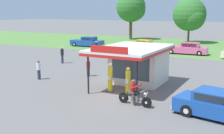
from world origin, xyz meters
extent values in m
plane|color=slate|center=(0.00, 0.00, 0.00)|extent=(300.00, 300.00, 0.00)
cube|color=#56843D|center=(0.00, 30.00, 0.00)|extent=(120.00, 24.00, 0.01)
cube|color=silver|center=(-0.41, 4.12, 1.42)|extent=(3.80, 3.47, 2.83)
cube|color=#384C56|center=(-0.41, 2.41, 1.47)|extent=(3.04, 0.05, 1.81)
cube|color=silver|center=(-0.41, 2.59, 2.91)|extent=(4.50, 7.04, 0.16)
cube|color=red|center=(-0.41, 2.59, 2.73)|extent=(4.50, 7.04, 0.18)
cube|color=red|center=(-0.41, -0.90, 3.21)|extent=(2.66, 0.08, 0.44)
cylinder|color=black|center=(1.38, -0.53, 1.42)|extent=(0.12, 0.12, 2.83)
cylinder|color=black|center=(-2.21, -0.53, 1.42)|extent=(0.12, 0.12, 2.83)
cube|color=slate|center=(-1.10, 0.56, 0.05)|extent=(0.44, 0.44, 0.10)
cylinder|color=yellow|center=(-1.10, 0.56, 0.95)|extent=(0.34, 0.34, 1.71)
cube|color=white|center=(-1.10, 0.38, 1.04)|extent=(0.22, 0.02, 0.28)
sphere|color=white|center=(-1.10, 0.56, 1.95)|extent=(0.26, 0.26, 0.26)
cube|color=slate|center=(0.27, 0.56, 0.05)|extent=(0.44, 0.44, 0.10)
cylinder|color=yellow|center=(0.27, 0.56, 0.87)|extent=(0.34, 0.34, 1.53)
cube|color=white|center=(0.27, 0.38, 0.94)|extent=(0.22, 0.02, 0.28)
sphere|color=#EACC4C|center=(0.27, 0.56, 1.77)|extent=(0.26, 0.26, 0.26)
cylinder|color=black|center=(2.39, -1.38, 0.32)|extent=(0.65, 0.18, 0.64)
cylinder|color=silver|center=(2.39, -1.38, 0.32)|extent=(0.17, 0.14, 0.16)
cylinder|color=black|center=(0.78, -1.16, 0.32)|extent=(0.65, 0.18, 0.64)
cylinder|color=silver|center=(0.78, -1.16, 0.32)|extent=(0.17, 0.14, 0.16)
ellipsoid|color=black|center=(1.68, -1.28, 0.78)|extent=(0.59, 0.31, 0.24)
cube|color=#59595E|center=(1.63, -1.28, 0.42)|extent=(0.47, 0.30, 0.36)
cube|color=black|center=(1.33, -1.24, 0.72)|extent=(0.51, 0.32, 0.10)
cylinder|color=silver|center=(2.29, -1.37, 0.60)|extent=(0.38, 0.12, 0.71)
cylinder|color=silver|center=(2.17, -1.35, 0.98)|extent=(0.13, 0.70, 0.04)
sphere|color=silver|center=(2.27, -1.36, 0.82)|extent=(0.16, 0.16, 0.16)
cube|color=black|center=(0.83, -1.17, 0.44)|extent=(0.46, 0.24, 0.12)
cylinder|color=silver|center=(1.25, -1.09, 0.28)|extent=(0.71, 0.17, 0.18)
cube|color=brown|center=(1.40, -1.25, 0.78)|extent=(0.44, 0.39, 0.14)
cylinder|color=brown|center=(1.62, -1.12, 0.38)|extent=(0.15, 0.25, 0.56)
cylinder|color=brown|center=(1.58, -1.43, 0.38)|extent=(0.15, 0.25, 0.56)
cylinder|color=#B21E23|center=(1.44, -1.25, 1.09)|extent=(0.45, 0.37, 0.60)
sphere|color=brown|center=(1.50, -1.26, 1.47)|extent=(0.22, 0.22, 0.22)
cylinder|color=#B21E23|center=(1.71, -1.09, 1.18)|extent=(0.54, 0.16, 0.31)
cylinder|color=#B21E23|center=(1.65, -1.48, 1.18)|extent=(0.54, 0.16, 0.31)
cube|color=#19479E|center=(6.28, -1.08, 1.20)|extent=(2.58, 2.08, 0.50)
cube|color=#283847|center=(6.43, -0.26, 1.20)|extent=(1.94, 0.39, 0.38)
cube|color=#283847|center=(6.13, -1.89, 1.20)|extent=(1.94, 0.39, 0.38)
cube|color=silver|center=(4.10, -0.67, 0.30)|extent=(0.45, 1.81, 0.18)
cylinder|color=black|center=(5.14, 0.05, 0.33)|extent=(0.69, 0.32, 0.66)
cylinder|color=silver|center=(5.14, 0.05, 0.33)|extent=(0.33, 0.27, 0.30)
cylinder|color=black|center=(4.81, -1.72, 0.33)|extent=(0.69, 0.32, 0.66)
cylinder|color=silver|center=(4.81, -1.72, 0.33)|extent=(0.33, 0.27, 0.30)
cube|color=#E55993|center=(-0.85, 21.28, 0.57)|extent=(5.42, 2.19, 0.79)
cube|color=#E55993|center=(-0.38, 21.30, 1.27)|extent=(2.32, 1.81, 0.60)
cube|color=#283847|center=(-1.48, 21.25, 1.27)|extent=(0.11, 1.51, 0.48)
cube|color=#283847|center=(-0.34, 20.46, 1.27)|extent=(1.90, 0.12, 0.45)
cube|color=#283847|center=(-0.42, 22.13, 1.27)|extent=(1.90, 0.12, 0.45)
cube|color=silver|center=(-3.55, 21.15, 0.30)|extent=(0.21, 1.84, 0.18)
cube|color=silver|center=(1.84, 21.40, 0.30)|extent=(0.21, 1.84, 0.18)
sphere|color=white|center=(-3.53, 20.53, 0.61)|extent=(0.18, 0.18, 0.18)
sphere|color=white|center=(-3.59, 21.76, 0.61)|extent=(0.18, 0.18, 0.18)
cylinder|color=black|center=(-2.62, 20.28, 0.33)|extent=(0.67, 0.23, 0.66)
cylinder|color=silver|center=(-2.62, 20.28, 0.33)|extent=(0.31, 0.23, 0.30)
cylinder|color=black|center=(-2.71, 22.10, 0.33)|extent=(0.67, 0.23, 0.66)
cylinder|color=silver|center=(-2.71, 22.10, 0.33)|extent=(0.31, 0.23, 0.30)
cylinder|color=black|center=(1.00, 20.45, 0.33)|extent=(0.67, 0.23, 0.66)
cylinder|color=silver|center=(1.00, 20.45, 0.33)|extent=(0.31, 0.23, 0.30)
cylinder|color=black|center=(0.92, 22.27, 0.33)|extent=(0.67, 0.23, 0.66)
cylinder|color=silver|center=(0.92, 22.27, 0.33)|extent=(0.31, 0.23, 0.30)
cube|color=silver|center=(3.98, 19.99, 0.30)|extent=(0.61, 1.75, 0.18)
cube|color=#19479E|center=(-17.16, 22.14, 0.60)|extent=(5.47, 2.27, 0.83)
cube|color=#19479E|center=(-16.76, 22.16, 1.29)|extent=(2.25, 1.84, 0.57)
cube|color=#283847|center=(-17.81, 22.10, 1.29)|extent=(0.13, 1.51, 0.45)
cube|color=#283847|center=(-16.70, 21.33, 1.29)|extent=(1.82, 0.14, 0.43)
cube|color=#283847|center=(-16.81, 23.00, 1.29)|extent=(1.82, 0.14, 0.43)
cube|color=silver|center=(-19.86, 21.97, 0.30)|extent=(0.24, 1.85, 0.18)
cube|color=silver|center=(-14.45, 22.31, 0.30)|extent=(0.24, 1.85, 0.18)
sphere|color=white|center=(-19.83, 21.35, 0.64)|extent=(0.18, 0.18, 0.18)
sphere|color=white|center=(-19.91, 22.59, 0.64)|extent=(0.18, 0.18, 0.18)
cylinder|color=black|center=(-18.92, 21.12, 0.33)|extent=(0.67, 0.24, 0.66)
cylinder|color=silver|center=(-18.92, 21.12, 0.33)|extent=(0.31, 0.24, 0.30)
cylinder|color=black|center=(-19.03, 22.93, 0.33)|extent=(0.67, 0.24, 0.66)
cylinder|color=silver|center=(-19.03, 22.93, 0.33)|extent=(0.31, 0.24, 0.30)
cylinder|color=black|center=(-15.28, 21.35, 0.33)|extent=(0.67, 0.24, 0.66)
cylinder|color=silver|center=(-15.28, 21.35, 0.33)|extent=(0.31, 0.24, 0.30)
cylinder|color=black|center=(-15.40, 23.16, 0.33)|extent=(0.67, 0.24, 0.66)
cylinder|color=silver|center=(-15.40, 23.16, 0.33)|extent=(0.31, 0.24, 0.30)
cube|color=gold|center=(-7.61, 22.35, 0.55)|extent=(5.23, 2.41, 0.74)
cube|color=gold|center=(-7.36, 22.32, 1.21)|extent=(2.31, 1.85, 0.57)
cube|color=#283847|center=(-8.40, 22.44, 1.21)|extent=(0.20, 1.43, 0.46)
cube|color=#283847|center=(-7.45, 21.53, 1.21)|extent=(1.81, 0.24, 0.43)
cube|color=#283847|center=(-7.27, 23.11, 1.21)|extent=(1.81, 0.24, 0.43)
cube|color=silver|center=(-10.15, 22.64, 0.30)|extent=(0.32, 1.75, 0.18)
cube|color=silver|center=(-5.07, 22.05, 0.30)|extent=(0.32, 1.75, 0.18)
sphere|color=white|center=(-10.23, 22.06, 0.59)|extent=(0.18, 0.18, 0.18)
sphere|color=white|center=(-10.09, 23.23, 0.59)|extent=(0.18, 0.18, 0.18)
cylinder|color=black|center=(-9.42, 21.69, 0.33)|extent=(0.68, 0.27, 0.66)
cylinder|color=silver|center=(-9.42, 21.69, 0.33)|extent=(0.32, 0.25, 0.30)
cylinder|color=black|center=(-9.22, 23.40, 0.33)|extent=(0.68, 0.27, 0.66)
cylinder|color=silver|center=(-9.22, 23.40, 0.33)|extent=(0.32, 0.25, 0.30)
cylinder|color=black|center=(-6.00, 21.30, 0.33)|extent=(0.68, 0.27, 0.66)
cylinder|color=silver|center=(-6.00, 21.30, 0.33)|extent=(0.32, 0.25, 0.30)
cylinder|color=black|center=(-5.80, 23.00, 0.33)|extent=(0.68, 0.27, 0.66)
cylinder|color=silver|center=(-5.80, 23.00, 0.33)|extent=(0.32, 0.25, 0.30)
cylinder|color=black|center=(-5.15, 4.00, 0.38)|extent=(0.26, 0.26, 0.76)
cylinder|color=#B21E23|center=(-5.15, 4.00, 1.02)|extent=(0.34, 0.34, 0.54)
sphere|color=#9E704C|center=(-5.15, 4.00, 1.39)|extent=(0.20, 0.20, 0.20)
cylinder|color=black|center=(-11.27, 15.42, 0.44)|extent=(0.26, 0.26, 0.89)
cylinder|color=black|center=(-11.27, 15.42, 1.20)|extent=(0.34, 0.34, 0.63)
sphere|color=beige|center=(-11.27, 15.42, 1.63)|extent=(0.24, 0.24, 0.24)
cylinder|color=beige|center=(-11.27, 15.42, 1.72)|extent=(0.38, 0.38, 0.02)
cylinder|color=#2D3351|center=(-11.11, 7.99, 0.45)|extent=(0.26, 0.26, 0.90)
cylinder|color=black|center=(-11.11, 7.99, 1.22)|extent=(0.34, 0.34, 0.64)
sphere|color=tan|center=(-11.11, 7.99, 1.66)|extent=(0.24, 0.24, 0.24)
cylinder|color=beige|center=(-11.11, 7.99, 1.75)|extent=(0.39, 0.39, 0.02)
cylinder|color=#2D3351|center=(-8.12, 1.06, 0.40)|extent=(0.26, 0.26, 0.81)
cylinder|color=white|center=(-8.12, 1.06, 1.09)|extent=(0.34, 0.34, 0.57)
sphere|color=brown|center=(-8.12, 1.06, 1.49)|extent=(0.22, 0.22, 0.22)
cylinder|color=brown|center=(-3.97, 35.31, 1.42)|extent=(0.36, 0.36, 2.85)
sphere|color=#33702D|center=(-3.97, 35.31, 5.04)|extent=(5.84, 5.84, 5.84)
sphere|color=#33702D|center=(-3.21, 34.63, 4.46)|extent=(4.26, 4.26, 4.26)
cylinder|color=brown|center=(-15.82, 36.21, 2.10)|extent=(0.59, 0.59, 4.20)
sphere|color=#33702D|center=(-15.82, 36.21, 6.39)|extent=(5.85, 5.85, 5.85)
sphere|color=#33702D|center=(-14.92, 36.63, 5.81)|extent=(3.76, 3.76, 3.76)
camera|label=1|loc=(8.12, -16.34, 5.55)|focal=45.47mm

